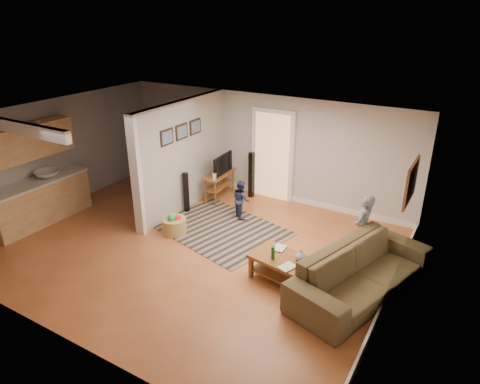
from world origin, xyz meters
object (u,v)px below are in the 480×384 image
at_px(speaker_right, 251,175).
at_px(child, 359,259).
at_px(tv_console, 220,176).
at_px(toddler, 241,217).
at_px(sofa, 359,292).
at_px(coffee_table, 285,263).
at_px(speaker_left, 186,192).
at_px(toy_basket, 174,225).

height_order(speaker_right, child, speaker_right).
bearing_deg(tv_console, toddler, -37.14).
relative_size(sofa, tv_console, 2.53).
xyz_separation_m(tv_console, child, (3.74, -1.00, -0.60)).
height_order(tv_console, toddler, tv_console).
height_order(tv_console, speaker_right, speaker_right).
relative_size(coffee_table, speaker_left, 1.30).
xyz_separation_m(coffee_table, toy_basket, (-2.70, 0.39, -0.16)).
height_order(sofa, toddler, toddler).
bearing_deg(child, speaker_left, -81.75).
bearing_deg(speaker_left, tv_console, 82.11).
height_order(tv_console, child, tv_console).
height_order(coffee_table, toddler, coffee_table).
distance_m(tv_console, speaker_left, 1.04).
xyz_separation_m(tv_console, toy_basket, (0.14, -1.95, -0.41)).
bearing_deg(coffee_table, speaker_right, 128.20).
xyz_separation_m(sofa, child, (-0.30, 1.02, 0.00)).
distance_m(coffee_table, speaker_right, 3.63).
xyz_separation_m(toy_basket, toddler, (0.83, 1.33, -0.19)).
distance_m(speaker_right, toy_basket, 2.53).
bearing_deg(tv_console, speaker_left, -109.01).
bearing_deg(speaker_right, toy_basket, -95.15).
relative_size(coffee_table, tv_console, 1.16).
bearing_deg(speaker_left, child, 6.72).
height_order(speaker_left, child, speaker_left).
bearing_deg(sofa, speaker_left, 94.11).
bearing_deg(child, toddler, -89.45).
xyz_separation_m(sofa, tv_console, (-4.04, 2.02, 0.60)).
bearing_deg(toy_basket, tv_console, 94.03).
bearing_deg(toddler, speaker_left, 57.09).
height_order(sofa, speaker_right, speaker_right).
bearing_deg(toy_basket, speaker_right, 79.40).
relative_size(tv_console, toy_basket, 2.13).
height_order(sofa, speaker_left, speaker_left).
distance_m(speaker_left, toy_basket, 1.08).
relative_size(tv_console, child, 0.83).
bearing_deg(tv_console, coffee_table, -43.79).
bearing_deg(child, tv_console, -96.65).
xyz_separation_m(tv_console, speaker_left, (-0.26, -0.99, -0.12)).
bearing_deg(toy_basket, sofa, -1.05).
relative_size(sofa, toy_basket, 5.39).
bearing_deg(speaker_right, toddler, -66.59).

